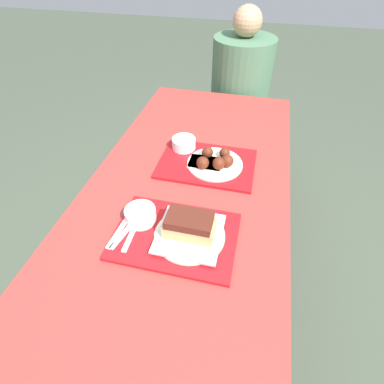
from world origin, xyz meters
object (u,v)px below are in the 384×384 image
at_px(tray_far, 207,164).
at_px(brisket_sandwich_plate, 190,229).
at_px(bowl_coleslaw_near, 140,214).
at_px(wings_plate_far, 215,161).
at_px(bowl_coleslaw_far, 184,143).
at_px(tray_near, 176,236).
at_px(person_seated_across, 241,79).

distance_m(tray_far, brisket_sandwich_plate, 0.41).
distance_m(bowl_coleslaw_near, wings_plate_far, 0.41).
xyz_separation_m(bowl_coleslaw_near, bowl_coleslaw_far, (0.03, 0.46, 0.00)).
bearing_deg(tray_near, person_seated_across, 87.36).
xyz_separation_m(bowl_coleslaw_far, wings_plate_far, (0.16, -0.09, -0.01)).
relative_size(tray_near, wings_plate_far, 1.72).
bearing_deg(bowl_coleslaw_far, tray_far, -34.47).
bearing_deg(bowl_coleslaw_near, tray_far, 67.26).
height_order(tray_far, wings_plate_far, wings_plate_far).
relative_size(bowl_coleslaw_near, wings_plate_far, 0.45).
height_order(brisket_sandwich_plate, person_seated_across, person_seated_across).
bearing_deg(wings_plate_far, brisket_sandwich_plate, -92.13).
bearing_deg(person_seated_across, bowl_coleslaw_far, -100.72).
height_order(bowl_coleslaw_near, brisket_sandwich_plate, brisket_sandwich_plate).
relative_size(tray_far, wings_plate_far, 1.72).
relative_size(tray_near, bowl_coleslaw_near, 3.80).
bearing_deg(tray_far, bowl_coleslaw_far, 145.53).
height_order(bowl_coleslaw_near, bowl_coleslaw_far, same).
distance_m(tray_near, bowl_coleslaw_far, 0.50).
xyz_separation_m(tray_near, person_seated_across, (0.06, 1.35, 0.01)).
height_order(tray_near, wings_plate_far, wings_plate_far).
distance_m(wings_plate_far, person_seated_across, 0.95).
distance_m(tray_far, person_seated_across, 0.94).
distance_m(tray_far, bowl_coleslaw_far, 0.15).
bearing_deg(wings_plate_far, bowl_coleslaw_far, 149.82).
bearing_deg(brisket_sandwich_plate, tray_near, -173.28).
bearing_deg(person_seated_across, wings_plate_far, -90.05).
height_order(tray_far, brisket_sandwich_plate, brisket_sandwich_plate).
xyz_separation_m(tray_far, wings_plate_far, (0.04, -0.01, 0.03)).
height_order(tray_near, tray_far, same).
xyz_separation_m(bowl_coleslaw_near, person_seated_across, (0.19, 1.31, -0.03)).
xyz_separation_m(wings_plate_far, person_seated_across, (0.00, 0.95, -0.02)).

